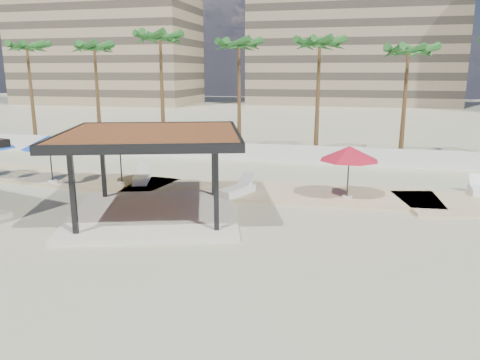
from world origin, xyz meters
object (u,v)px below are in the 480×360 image
Objects in this scene: lounger_b at (237,190)px; lounger_c at (478,189)px; lounger_a at (142,178)px; umbrella_c at (349,153)px; pavilion_central at (152,166)px.

lounger_c is at bearing -52.45° from lounger_b.
lounger_b is at bearing -122.15° from lounger_a.
lounger_b is 12.31m from lounger_c.
umbrella_c is 1.78× the size of lounger_c.
pavilion_central is 4.47× the size of lounger_c.
pavilion_central reaches higher than lounger_c.
lounger_b is (2.78, 3.85, -1.84)m from pavilion_central.
lounger_b is (-5.39, -0.64, -1.99)m from umbrella_c.
lounger_a is 1.19× the size of lounger_c.
pavilion_central is 6.40m from lounger_a.
lounger_b reaches higher than lounger_a.
lounger_b is at bearing 109.82° from lounger_c.
lounger_a is at bearing 176.13° from umbrella_c.
umbrella_c is 1.46× the size of lounger_b.
lounger_b is at bearing 35.68° from pavilion_central.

